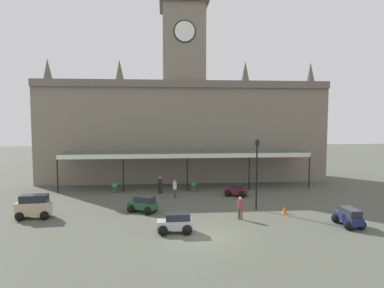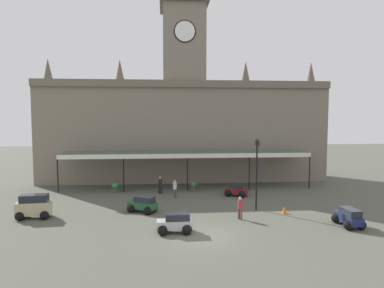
{
  "view_description": "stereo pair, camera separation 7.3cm",
  "coord_description": "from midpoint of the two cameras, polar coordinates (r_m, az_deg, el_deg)",
  "views": [
    {
      "loc": [
        -2.38,
        -20.22,
        7.39
      ],
      "look_at": [
        0.0,
        7.65,
        5.2
      ],
      "focal_mm": 31.17,
      "sensor_mm": 36.0,
      "label": 1
    },
    {
      "loc": [
        -2.31,
        -20.23,
        7.39
      ],
      "look_at": [
        0.0,
        7.65,
        5.2
      ],
      "focal_mm": 31.17,
      "sensor_mm": 36.0,
      "label": 2
    }
  ],
  "objects": [
    {
      "name": "car_green_estate",
      "position": [
        26.86,
        -8.33,
        -10.29
      ],
      "size": [
        2.43,
        2.18,
        1.27
      ],
      "color": "#1E512D",
      "rests_on": "ground"
    },
    {
      "name": "victorian_lamppost",
      "position": [
        27.2,
        11.09,
        -3.81
      ],
      "size": [
        0.3,
        0.3,
        5.75
      ],
      "color": "black",
      "rests_on": "ground"
    },
    {
      "name": "planter_by_canopy",
      "position": [
        33.88,
        0.4,
        -7.27
      ],
      "size": [
        0.6,
        0.6,
        0.96
      ],
      "color": "#47423D",
      "rests_on": "ground"
    },
    {
      "name": "car_beige_van",
      "position": [
        27.54,
        -25.36,
        -9.79
      ],
      "size": [
        2.47,
        1.72,
        1.77
      ],
      "color": "tan",
      "rests_on": "ground"
    },
    {
      "name": "traffic_cone",
      "position": [
        27.22,
        15.59,
        -10.81
      ],
      "size": [
        0.4,
        0.4,
        0.59
      ],
      "primitive_type": "cone",
      "color": "orange",
      "rests_on": "ground"
    },
    {
      "name": "car_maroon_sedan",
      "position": [
        32.13,
        7.65,
        -7.94
      ],
      "size": [
        2.25,
        2.06,
        1.19
      ],
      "color": "maroon",
      "rests_on": "ground"
    },
    {
      "name": "car_navy_estate",
      "position": [
        25.65,
        25.3,
        -11.39
      ],
      "size": [
        1.58,
        2.27,
        1.27
      ],
      "color": "#19214C",
      "rests_on": "ground"
    },
    {
      "name": "car_silver_estate",
      "position": [
        22.11,
        -2.82,
        -13.51
      ],
      "size": [
        2.26,
        1.56,
        1.27
      ],
      "color": "#B2B5BA",
      "rests_on": "ground"
    },
    {
      "name": "pedestrian_crossing_forecourt",
      "position": [
        32.99,
        -5.41,
        -6.87
      ],
      "size": [
        0.38,
        0.34,
        1.67
      ],
      "color": "black",
      "rests_on": "ground"
    },
    {
      "name": "pedestrian_near_entrance",
      "position": [
        31.1,
        -2.88,
        -7.56
      ],
      "size": [
        0.34,
        0.38,
        1.67
      ],
      "color": "#3F384C",
      "rests_on": "ground"
    },
    {
      "name": "station_building",
      "position": [
        39.85,
        -1.36,
        3.76
      ],
      "size": [
        33.08,
        5.76,
        21.17
      ],
      "color": "slate",
      "rests_on": "ground"
    },
    {
      "name": "entrance_canopy",
      "position": [
        34.97,
        -0.86,
        -1.57
      ],
      "size": [
        25.8,
        3.26,
        3.85
      ],
      "color": "#38564C",
      "rests_on": "ground"
    },
    {
      "name": "pedestrian_beside_cars",
      "position": [
        24.92,
        8.3,
        -10.64
      ],
      "size": [
        0.34,
        0.35,
        1.67
      ],
      "color": "brown",
      "rests_on": "ground"
    },
    {
      "name": "ground_plane",
      "position": [
        21.66,
        1.83,
        -15.48
      ],
      "size": [
        140.0,
        140.0,
        0.0
      ],
      "primitive_type": "plane",
      "color": "#4D4F44"
    },
    {
      "name": "planter_near_kerb",
      "position": [
        34.22,
        -12.98,
        -7.27
      ],
      "size": [
        0.6,
        0.6,
        0.96
      ],
      "color": "#47423D",
      "rests_on": "ground"
    }
  ]
}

